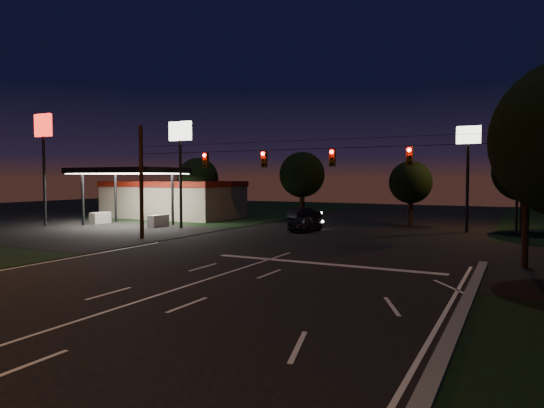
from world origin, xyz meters
The scene contains 17 objects.
ground centered at (0.00, 0.00, 0.00)m, with size 140.00×140.00×0.00m, color black.
cross_street_left centered at (-20.00, 16.00, 0.00)m, with size 20.00×16.00×0.02m, color black.
stop_bar centered at (3.00, 11.50, 0.01)m, with size 12.00×0.50×0.01m, color silver.
utility_pole_right centered at (12.00, 15.00, 0.00)m, with size 0.30×0.30×9.00m, color black.
utility_pole_left centered at (-12.00, 15.00, 0.00)m, with size 0.28×0.28×8.00m, color black.
signal_span centered at (0.00, 14.96, 5.50)m, with size 24.00×0.40×1.56m.
gas_station centered at (-21.86, 30.39, 2.38)m, with size 14.20×16.10×5.25m.
pole_sign_left_near centered at (-14.00, 22.00, 6.98)m, with size 2.20×0.30×9.10m.
pole_sign_left_far centered at (-26.00, 18.00, 7.61)m, with size 2.00×0.30×10.00m.
pole_sign_right centered at (8.00, 30.00, 6.24)m, with size 1.80×0.30×8.40m.
street_light_right_far centered at (11.24, 32.00, 5.24)m, with size 2.20×0.35×9.00m.
tree_far_a centered at (-17.98, 30.12, 4.26)m, with size 4.20×4.20×6.42m.
tree_far_b centered at (-7.98, 34.13, 4.61)m, with size 4.60×4.60×6.98m.
tree_far_c centered at (3.02, 33.10, 3.90)m, with size 3.80×3.80×5.86m.
tree_far_d centered at (12.02, 31.13, 4.83)m, with size 4.80×4.80×7.30m.
car_oncoming_a centered at (-3.65, 24.76, 0.66)m, with size 1.56×3.87×1.32m, color black.
car_oncoming_b centered at (-7.93, 34.53, 0.66)m, with size 1.40×4.00×1.32m, color black.
Camera 1 is at (11.75, -11.08, 4.27)m, focal length 32.00 mm.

